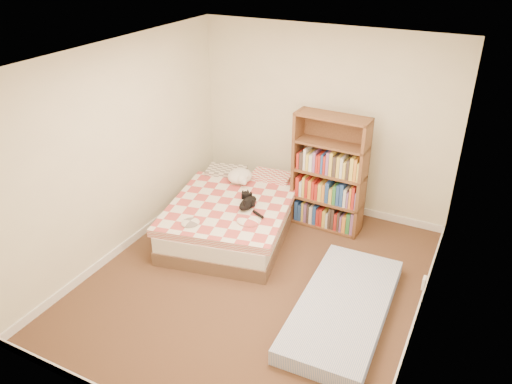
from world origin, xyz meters
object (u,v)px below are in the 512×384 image
at_px(bed, 234,214).
at_px(floor_mattress, 343,308).
at_px(bookshelf, 328,187).
at_px(white_dog, 240,176).
at_px(black_cat, 249,202).

relative_size(bed, floor_mattress, 1.18).
xyz_separation_m(bookshelf, white_dog, (-1.17, -0.24, -0.00)).
relative_size(bed, white_dog, 5.94).
bearing_deg(white_dog, bed, -71.31).
distance_m(bookshelf, floor_mattress, 1.84).
xyz_separation_m(bed, floor_mattress, (1.79, -0.93, -0.16)).
distance_m(bookshelf, black_cat, 1.08).
height_order(bookshelf, white_dog, bookshelf).
distance_m(floor_mattress, black_cat, 1.79).
relative_size(bookshelf, white_dog, 4.15).
height_order(bookshelf, black_cat, bookshelf).
distance_m(floor_mattress, white_dog, 2.41).
bearing_deg(floor_mattress, black_cat, 149.30).
distance_m(bed, floor_mattress, 2.02).
bearing_deg(bookshelf, black_cat, -132.32).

